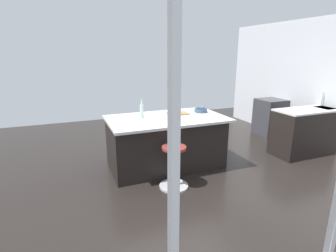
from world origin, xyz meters
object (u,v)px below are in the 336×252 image
at_px(apple_yellow, 175,111).
at_px(fruit_bowl, 201,110).
at_px(cutting_board, 178,114).
at_px(kitchen_island, 166,142).
at_px(water_bottle, 142,110).
at_px(apple_green, 176,110).
at_px(stool_by_window, 174,168).
at_px(apple_red, 171,111).
at_px(oven_range, 270,117).

height_order(apple_yellow, fruit_bowl, apple_yellow).
height_order(cutting_board, fruit_bowl, fruit_bowl).
bearing_deg(kitchen_island, apple_yellow, -154.25).
bearing_deg(fruit_bowl, water_bottle, -0.04).
height_order(cutting_board, water_bottle, water_bottle).
bearing_deg(apple_yellow, apple_green, -120.13).
height_order(stool_by_window, fruit_bowl, fruit_bowl).
relative_size(apple_yellow, apple_red, 1.12).
bearing_deg(apple_yellow, fruit_bowl, -179.67).
relative_size(cutting_board, apple_yellow, 4.08).
relative_size(oven_range, apple_yellow, 9.97).
distance_m(stool_by_window, water_bottle, 1.15).
bearing_deg(apple_yellow, stool_by_window, 65.85).
distance_m(apple_yellow, apple_red, 0.09).
distance_m(kitchen_island, stool_by_window, 0.79).
bearing_deg(apple_green, fruit_bowl, 169.84).
xyz_separation_m(oven_range, apple_red, (2.91, 0.66, 0.53)).
height_order(kitchen_island, cutting_board, cutting_board).
xyz_separation_m(apple_yellow, fruit_bowl, (-0.52, -0.00, -0.02)).
relative_size(oven_range, apple_green, 12.41).
distance_m(stool_by_window, cutting_board, 1.16).
xyz_separation_m(apple_green, fruit_bowl, (-0.47, 0.08, -0.02)).
distance_m(oven_range, kitchen_island, 3.20).
distance_m(oven_range, cutting_board, 2.94).
xyz_separation_m(water_bottle, fruit_bowl, (-1.13, 0.00, -0.08)).
bearing_deg(kitchen_island, stool_by_window, 77.38).
bearing_deg(apple_green, apple_red, 5.67).
xyz_separation_m(cutting_board, apple_green, (0.01, -0.07, 0.05)).
bearing_deg(stool_by_window, fruit_bowl, -136.21).
bearing_deg(stool_by_window, oven_range, -153.84).
xyz_separation_m(stool_by_window, apple_red, (-0.35, -0.94, 0.66)).
relative_size(kitchen_island, stool_by_window, 3.05).
height_order(oven_range, stool_by_window, oven_range).
bearing_deg(kitchen_island, fruit_bowl, -171.64).
relative_size(apple_green, water_bottle, 0.23).
bearing_deg(water_bottle, oven_range, -168.11).
height_order(stool_by_window, apple_green, apple_green).
bearing_deg(apple_yellow, water_bottle, -0.35).
bearing_deg(oven_range, kitchen_island, 15.25).
distance_m(oven_range, fruit_bowl, 2.52).
xyz_separation_m(kitchen_island, apple_red, (-0.18, -0.18, 0.51)).
distance_m(apple_yellow, water_bottle, 0.61).
bearing_deg(apple_green, water_bottle, 7.14).
bearing_deg(fruit_bowl, oven_range, -162.68).
distance_m(kitchen_island, water_bottle, 0.70).
bearing_deg(cutting_board, kitchen_island, 23.09).
bearing_deg(water_bottle, cutting_board, -179.22).
xyz_separation_m(apple_yellow, water_bottle, (0.61, -0.00, 0.06)).
bearing_deg(kitchen_island, apple_red, -134.31).
bearing_deg(apple_yellow, oven_range, -165.60).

